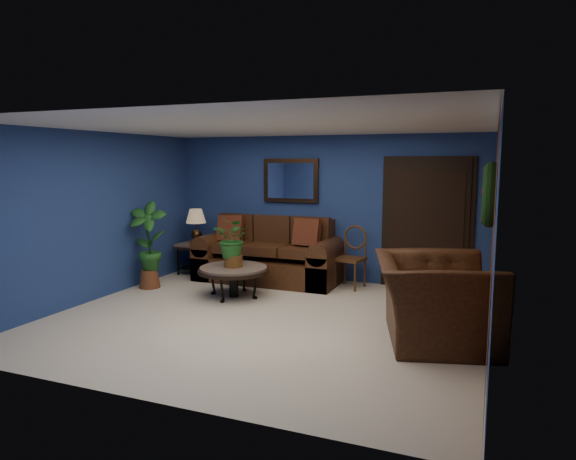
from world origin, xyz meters
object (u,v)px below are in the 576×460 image
at_px(armchair, 434,300).
at_px(side_chair, 352,253).
at_px(end_table, 197,250).
at_px(table_lamp, 196,222).
at_px(coffee_table, 233,271).
at_px(sofa, 270,259).

bearing_deg(armchair, side_chair, 20.51).
bearing_deg(end_table, table_lamp, -26.57).
height_order(end_table, table_lamp, table_lamp).
distance_m(coffee_table, side_chair, 1.99).
bearing_deg(end_table, sofa, 1.68).
xyz_separation_m(coffee_table, end_table, (-1.40, 1.20, 0.03)).
height_order(sofa, table_lamp, table_lamp).
distance_m(side_chair, armchair, 2.64).
height_order(end_table, side_chair, side_chair).
distance_m(end_table, side_chair, 2.92).
xyz_separation_m(sofa, table_lamp, (-1.46, -0.04, 0.60)).
distance_m(table_lamp, side_chair, 2.94).
bearing_deg(side_chair, armchair, -43.23).
xyz_separation_m(sofa, end_table, (-1.46, -0.04, 0.07)).
relative_size(sofa, coffee_table, 2.27).
distance_m(sofa, armchair, 3.66).
height_order(side_chair, armchair, side_chair).
bearing_deg(armchair, table_lamp, 49.92).
bearing_deg(sofa, coffee_table, -92.88).
xyz_separation_m(coffee_table, armchair, (3.05, -0.87, 0.08)).
relative_size(side_chair, armchair, 0.68).
relative_size(coffee_table, side_chair, 1.07).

